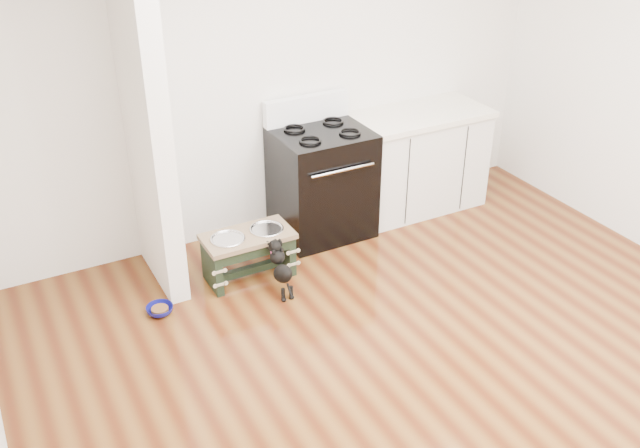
# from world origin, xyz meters

# --- Properties ---
(ground) EXTENTS (5.00, 5.00, 0.00)m
(ground) POSITION_xyz_m (0.00, 0.00, 0.00)
(ground) COLOR #491E0D
(ground) RESTS_ON ground
(room_shell) EXTENTS (5.00, 5.00, 5.00)m
(room_shell) POSITION_xyz_m (0.00, 0.00, 1.62)
(room_shell) COLOR silver
(room_shell) RESTS_ON ground
(partition_wall) EXTENTS (0.15, 0.80, 2.70)m
(partition_wall) POSITION_xyz_m (-1.18, 2.10, 1.35)
(partition_wall) COLOR silver
(partition_wall) RESTS_ON ground
(oven_range) EXTENTS (0.76, 0.69, 1.14)m
(oven_range) POSITION_xyz_m (0.25, 2.16, 0.48)
(oven_range) COLOR black
(oven_range) RESTS_ON ground
(cabinet_run) EXTENTS (1.24, 0.64, 0.91)m
(cabinet_run) POSITION_xyz_m (1.23, 2.18, 0.45)
(cabinet_run) COLOR silver
(cabinet_run) RESTS_ON ground
(dog_feeder) EXTENTS (0.69, 0.37, 0.39)m
(dog_feeder) POSITION_xyz_m (-0.59, 1.78, 0.27)
(dog_feeder) COLOR black
(dog_feeder) RESTS_ON ground
(puppy) EXTENTS (0.12, 0.35, 0.42)m
(puppy) POSITION_xyz_m (-0.47, 1.46, 0.23)
(puppy) COLOR black
(puppy) RESTS_ON ground
(floor_bowl) EXTENTS (0.22, 0.22, 0.06)m
(floor_bowl) POSITION_xyz_m (-1.36, 1.63, 0.03)
(floor_bowl) COLOR #0E0E62
(floor_bowl) RESTS_ON ground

